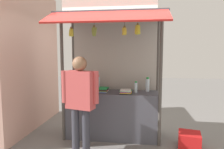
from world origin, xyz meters
TOP-DOWN VIEW (x-y plane):
  - ground_plane at (0.00, 0.00)m, footprint 20.00×20.00m
  - stall_counter at (0.00, 0.00)m, footprint 1.83×0.57m
  - stall_structure at (0.00, 0.09)m, footprint 2.03×1.41m
  - water_bottle_center at (0.70, 0.16)m, footprint 0.08×0.08m
  - water_bottle_back_right at (-0.42, 0.20)m, footprint 0.06×0.06m
  - water_bottle_right at (-0.47, 0.11)m, footprint 0.07×0.07m
  - water_bottle_mid_right at (0.47, 0.00)m, footprint 0.06×0.06m
  - water_bottle_left at (-0.33, 0.17)m, footprint 0.09×0.09m
  - magazine_stack_front_right at (0.28, -0.11)m, footprint 0.24×0.29m
  - magazine_stack_back_left at (-0.65, -0.22)m, footprint 0.22×0.29m
  - magazine_stack_rear_center at (-0.18, -0.03)m, footprint 0.23×0.26m
  - banana_bunch_rightmost at (-0.69, -0.38)m, footprint 0.10×0.09m
  - banana_bunch_inner_left at (-0.27, -0.38)m, footprint 0.11×0.11m
  - banana_bunch_inner_right at (0.50, -0.38)m, footprint 0.12×0.12m
  - banana_bunch_leftmost at (0.27, -0.38)m, footprint 0.10×0.10m
  - vendor_person at (-0.42, -0.77)m, footprint 0.63×0.31m
  - plastic_crate at (1.46, -0.27)m, footprint 0.45×0.45m
  - neighbour_wall at (-1.86, 0.30)m, footprint 0.20×2.40m

SIDE VIEW (x-z plane):
  - ground_plane at x=0.00m, z-range 0.00..0.00m
  - plastic_crate at x=1.46m, z-range 0.00..0.27m
  - stall_counter at x=0.00m, z-range 0.00..0.93m
  - magazine_stack_back_left at x=-0.65m, z-range 0.93..0.99m
  - magazine_stack_front_right at x=0.28m, z-range 0.93..1.00m
  - magazine_stack_rear_center at x=-0.18m, z-range 0.93..1.02m
  - vendor_person at x=-0.42m, z-range 0.17..1.82m
  - water_bottle_mid_right at x=0.47m, z-range 0.92..1.15m
  - water_bottle_back_right at x=-0.42m, z-range 0.92..1.15m
  - water_bottle_right at x=-0.47m, z-range 0.92..1.19m
  - water_bottle_center at x=0.70m, z-range 0.92..1.21m
  - water_bottle_left at x=-0.33m, z-range 0.92..1.23m
  - neighbour_wall at x=-1.86m, z-range 0.00..3.11m
  - stall_structure at x=0.00m, z-range 0.26..3.05m
  - banana_bunch_rightmost at x=-0.69m, z-range 1.92..2.23m
  - banana_bunch_leftmost at x=0.27m, z-range 1.94..2.23m
  - banana_bunch_inner_left at x=-0.27m, z-range 1.93..2.24m
  - banana_bunch_inner_right at x=0.50m, z-range 1.96..2.25m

